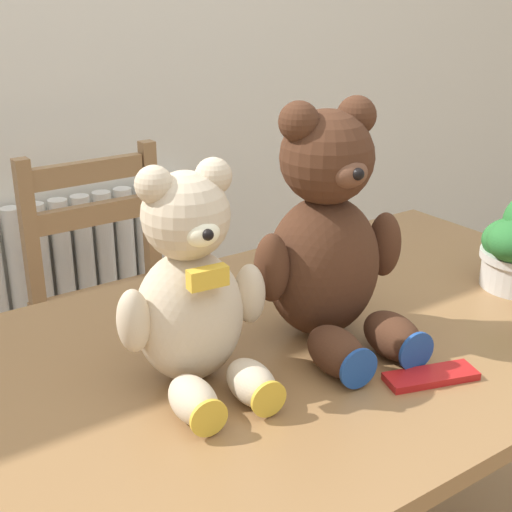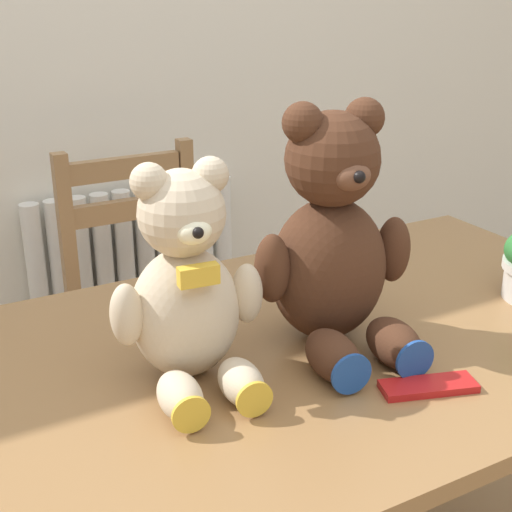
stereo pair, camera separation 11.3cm
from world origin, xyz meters
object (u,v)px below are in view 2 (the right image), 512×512
Objects in this scene: teddy_bear_right at (333,243)px; teddy_bear_left at (187,290)px; wooden_chair_behind at (152,306)px; chocolate_bar at (428,386)px.

teddy_bear_left is at bearing 6.37° from teddy_bear_right.
wooden_chair_behind is 5.98× the size of chocolate_bar.
teddy_bear_left is at bearing 74.04° from wooden_chair_behind.
wooden_chair_behind is 0.94m from teddy_bear_right.
wooden_chair_behind is at bearing -81.12° from teddy_bear_right.
teddy_bear_right reaches higher than chocolate_bar.
teddy_bear_left is (-0.23, -0.82, 0.43)m from wooden_chair_behind.
chocolate_bar is (0.30, -0.21, -0.14)m from teddy_bear_left.
teddy_bear_right is at bearing 100.24° from chocolate_bar.
teddy_bear_left is at bearing 144.75° from chocolate_bar.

